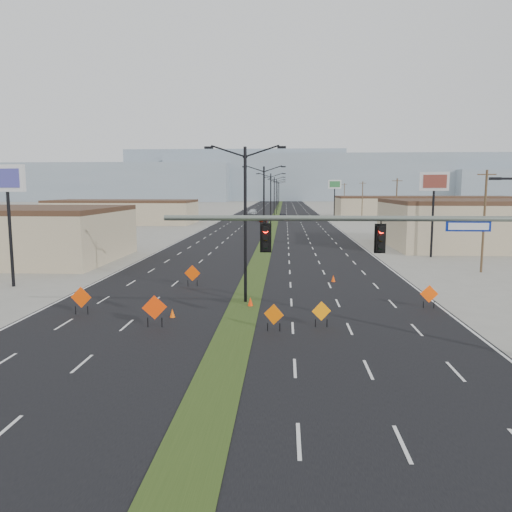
# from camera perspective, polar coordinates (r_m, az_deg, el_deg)

# --- Properties ---
(ground) EXTENTS (600.00, 600.00, 0.00)m
(ground) POSITION_cam_1_polar(r_m,az_deg,el_deg) (21.33, -3.82, -12.56)
(ground) COLOR gray
(ground) RESTS_ON ground
(road_surface) EXTENTS (25.00, 400.00, 0.02)m
(road_surface) POSITION_cam_1_polar(r_m,az_deg,el_deg) (120.10, 2.13, 4.18)
(road_surface) COLOR black
(road_surface) RESTS_ON ground
(median_strip) EXTENTS (2.00, 400.00, 0.04)m
(median_strip) POSITION_cam_1_polar(r_m,az_deg,el_deg) (120.10, 2.13, 4.18)
(median_strip) COLOR #2B3F16
(median_strip) RESTS_ON ground
(building_sw_far) EXTENTS (30.00, 14.00, 4.50)m
(building_sw_far) POSITION_cam_1_polar(r_m,az_deg,el_deg) (110.51, -14.93, 4.79)
(building_sw_far) COLOR tan
(building_sw_far) RESTS_ON ground
(building_se_far) EXTENTS (44.00, 16.00, 5.00)m
(building_se_far) POSITION_cam_1_polar(r_m,az_deg,el_deg) (134.69, 18.68, 5.23)
(building_se_far) COLOR tan
(building_se_far) RESTS_ON ground
(mesa_west) EXTENTS (180.00, 50.00, 22.00)m
(mesa_west) POSITION_cam_1_polar(r_m,az_deg,el_deg) (323.95, -19.08, 7.93)
(mesa_west) COLOR #8293A1
(mesa_west) RESTS_ON ground
(mesa_center) EXTENTS (220.00, 50.00, 28.00)m
(mesa_center) POSITION_cam_1_polar(r_m,az_deg,el_deg) (322.10, 10.14, 8.77)
(mesa_center) COLOR #8293A1
(mesa_center) RESTS_ON ground
(mesa_backdrop) EXTENTS (140.00, 50.00, 32.00)m
(mesa_backdrop) POSITION_cam_1_polar(r_m,az_deg,el_deg) (341.51, -2.16, 9.15)
(mesa_backdrop) COLOR #8293A1
(mesa_backdrop) RESTS_ON ground
(signal_mast) EXTENTS (16.30, 0.60, 8.00)m
(signal_mast) POSITION_cam_1_polar(r_m,az_deg,el_deg) (22.81, 18.59, 0.78)
(signal_mast) COLOR slate
(signal_mast) RESTS_ON ground
(streetlight_0) EXTENTS (5.15, 0.24, 10.02)m
(streetlight_0) POSITION_cam_1_polar(r_m,az_deg,el_deg) (32.01, -1.24, 4.19)
(streetlight_0) COLOR black
(streetlight_0) RESTS_ON ground
(streetlight_1) EXTENTS (5.15, 0.24, 10.02)m
(streetlight_1) POSITION_cam_1_polar(r_m,az_deg,el_deg) (59.94, 0.91, 5.83)
(streetlight_1) COLOR black
(streetlight_1) RESTS_ON ground
(streetlight_2) EXTENTS (5.15, 0.24, 10.02)m
(streetlight_2) POSITION_cam_1_polar(r_m,az_deg,el_deg) (87.91, 1.69, 6.43)
(streetlight_2) COLOR black
(streetlight_2) RESTS_ON ground
(streetlight_3) EXTENTS (5.15, 0.24, 10.02)m
(streetlight_3) POSITION_cam_1_polar(r_m,az_deg,el_deg) (115.89, 2.10, 6.73)
(streetlight_3) COLOR black
(streetlight_3) RESTS_ON ground
(streetlight_4) EXTENTS (5.15, 0.24, 10.02)m
(streetlight_4) POSITION_cam_1_polar(r_m,az_deg,el_deg) (143.88, 2.34, 6.92)
(streetlight_4) COLOR black
(streetlight_4) RESTS_ON ground
(streetlight_5) EXTENTS (5.15, 0.24, 10.02)m
(streetlight_5) POSITION_cam_1_polar(r_m,az_deg,el_deg) (171.88, 2.51, 7.05)
(streetlight_5) COLOR black
(streetlight_5) RESTS_ON ground
(streetlight_6) EXTENTS (5.15, 0.24, 10.02)m
(streetlight_6) POSITION_cam_1_polar(r_m,az_deg,el_deg) (199.87, 2.63, 7.14)
(streetlight_6) COLOR black
(streetlight_6) RESTS_ON ground
(utility_pole_0) EXTENTS (1.60, 0.20, 9.00)m
(utility_pole_0) POSITION_cam_1_polar(r_m,az_deg,el_deg) (48.20, 24.62, 3.79)
(utility_pole_0) COLOR #4C3823
(utility_pole_0) RESTS_ON ground
(utility_pole_1) EXTENTS (1.60, 0.20, 9.00)m
(utility_pole_1) POSITION_cam_1_polar(r_m,az_deg,el_deg) (81.78, 15.74, 5.53)
(utility_pole_1) COLOR #4C3823
(utility_pole_1) RESTS_ON ground
(utility_pole_2) EXTENTS (1.60, 0.20, 9.00)m
(utility_pole_2) POSITION_cam_1_polar(r_m,az_deg,el_deg) (116.20, 12.05, 6.21)
(utility_pole_2) COLOR #4C3823
(utility_pole_2) RESTS_ON ground
(utility_pole_3) EXTENTS (1.60, 0.20, 9.00)m
(utility_pole_3) POSITION_cam_1_polar(r_m,az_deg,el_deg) (150.89, 10.05, 6.56)
(utility_pole_3) COLOR #4C3823
(utility_pole_3) RESTS_ON ground
(car_left) EXTENTS (1.98, 4.00, 1.31)m
(car_left) POSITION_cam_1_polar(r_m,az_deg,el_deg) (110.56, 0.80, 4.22)
(car_left) COLOR maroon
(car_left) RESTS_ON ground
(car_mid) EXTENTS (1.57, 4.47, 1.47)m
(car_mid) POSITION_cam_1_polar(r_m,az_deg,el_deg) (119.11, 3.08, 4.50)
(car_mid) COLOR black
(car_mid) RESTS_ON ground
(car_far) EXTENTS (2.54, 5.09, 1.42)m
(car_far) POSITION_cam_1_polar(r_m,az_deg,el_deg) (144.86, -0.42, 5.07)
(car_far) COLOR silver
(car_far) RESTS_ON ground
(construction_sign_0) EXTENTS (1.26, 0.11, 1.68)m
(construction_sign_0) POSITION_cam_1_polar(r_m,az_deg,el_deg) (31.14, -19.36, -4.58)
(construction_sign_0) COLOR #E03F04
(construction_sign_0) RESTS_ON ground
(construction_sign_1) EXTENTS (1.26, 0.45, 1.75)m
(construction_sign_1) POSITION_cam_1_polar(r_m,az_deg,el_deg) (27.29, -11.53, -5.90)
(construction_sign_1) COLOR #E43504
(construction_sign_1) RESTS_ON ground
(construction_sign_2) EXTENTS (1.23, 0.13, 1.64)m
(construction_sign_2) POSITION_cam_1_polar(r_m,az_deg,el_deg) (38.12, -7.28, -2.05)
(construction_sign_2) COLOR #DF4204
(construction_sign_2) RESTS_ON ground
(construction_sign_3) EXTENTS (1.04, 0.42, 1.46)m
(construction_sign_3) POSITION_cam_1_polar(r_m,az_deg,el_deg) (26.06, 2.04, -6.81)
(construction_sign_3) COLOR #F06205
(construction_sign_3) RESTS_ON ground
(construction_sign_4) EXTENTS (1.04, 0.28, 1.42)m
(construction_sign_4) POSITION_cam_1_polar(r_m,az_deg,el_deg) (27.06, 7.49, -6.38)
(construction_sign_4) COLOR orange
(construction_sign_4) RESTS_ON ground
(construction_sign_5) EXTENTS (1.11, 0.08, 1.47)m
(construction_sign_5) POSITION_cam_1_polar(r_m,az_deg,el_deg) (32.76, 19.18, -4.21)
(construction_sign_5) COLOR #FF4905
(construction_sign_5) RESTS_ON ground
(cone_0) EXTENTS (0.38, 0.38, 0.53)m
(cone_0) POSITION_cam_1_polar(r_m,az_deg,el_deg) (29.30, -9.54, -6.46)
(cone_0) COLOR #FF5905
(cone_0) RESTS_ON ground
(cone_1) EXTENTS (0.48, 0.48, 0.60)m
(cone_1) POSITION_cam_1_polar(r_m,az_deg,el_deg) (31.56, -0.65, -5.25)
(cone_1) COLOR #FF3205
(cone_1) RESTS_ON ground
(cone_2) EXTENTS (0.43, 0.43, 0.55)m
(cone_2) POSITION_cam_1_polar(r_m,az_deg,el_deg) (40.25, 8.83, -2.55)
(cone_2) COLOR #F84405
(cone_2) RESTS_ON ground
(cone_3) EXTENTS (0.48, 0.48, 0.67)m
(cone_3) POSITION_cam_1_polar(r_m,az_deg,el_deg) (42.38, -6.92, -1.92)
(cone_3) COLOR red
(cone_3) RESTS_ON ground
(pole_sign_west) EXTENTS (3.00, 0.85, 9.14)m
(pole_sign_west) POSITION_cam_1_polar(r_m,az_deg,el_deg) (41.64, -26.56, 6.98)
(pole_sign_west) COLOR black
(pole_sign_west) RESTS_ON ground
(pole_sign_east_near) EXTENTS (2.92, 1.37, 9.14)m
(pole_sign_east_near) POSITION_cam_1_polar(r_m,az_deg,el_deg) (56.89, 19.68, 7.32)
(pole_sign_east_near) COLOR black
(pole_sign_east_near) RESTS_ON ground
(pole_sign_east_far) EXTENTS (3.08, 0.47, 9.44)m
(pole_sign_east_far) POSITION_cam_1_polar(r_m,az_deg,el_deg) (120.38, 8.98, 7.77)
(pole_sign_east_far) COLOR black
(pole_sign_east_far) RESTS_ON ground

